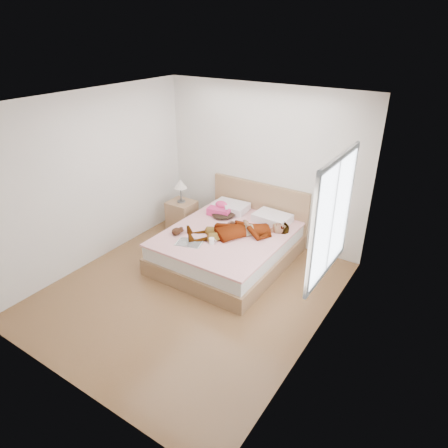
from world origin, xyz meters
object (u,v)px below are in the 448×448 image
at_px(magazine, 189,243).
at_px(bed, 230,243).
at_px(coffee_mug, 212,241).
at_px(phone, 226,208).
at_px(nightstand, 182,214).
at_px(woman, 240,228).
at_px(towel, 221,209).
at_px(plush_toy, 177,231).

bearing_deg(magazine, bed, 66.81).
height_order(magazine, coffee_mug, coffee_mug).
bearing_deg(magazine, phone, 91.65).
xyz_separation_m(phone, nightstand, (-0.95, -0.01, -0.35)).
distance_m(bed, coffee_mug, 0.58).
height_order(woman, nightstand, nightstand).
bearing_deg(bed, coffee_mug, -90.49).
bearing_deg(coffee_mug, towel, 116.59).
bearing_deg(plush_toy, towel, 82.24).
bearing_deg(plush_toy, bed, 42.40).
xyz_separation_m(magazine, plush_toy, (-0.32, 0.12, 0.05)).
bearing_deg(bed, plush_toy, -137.60).
xyz_separation_m(phone, plush_toy, (-0.29, -0.93, -0.11)).
distance_m(magazine, coffee_mug, 0.34).
bearing_deg(bed, towel, 137.47).
bearing_deg(woman, bed, -141.44).
bearing_deg(plush_toy, coffee_mug, 4.94).
xyz_separation_m(coffee_mug, nightstand, (-1.26, 0.86, -0.23)).
xyz_separation_m(phone, bed, (0.32, -0.37, -0.40)).
height_order(magazine, plush_toy, plush_toy).
relative_size(phone, nightstand, 0.09).
bearing_deg(bed, phone, 130.79).
distance_m(woman, nightstand, 1.53).
xyz_separation_m(woman, nightstand, (-1.45, 0.39, -0.29)).
xyz_separation_m(towel, magazine, (0.18, -1.11, -0.07)).
bearing_deg(phone, towel, 115.31).
distance_m(coffee_mug, plush_toy, 0.61).
xyz_separation_m(bed, towel, (-0.47, 0.43, 0.32)).
relative_size(phone, bed, 0.04).
distance_m(woman, magazine, 0.81).
xyz_separation_m(bed, coffee_mug, (-0.00, -0.50, 0.28)).
relative_size(towel, coffee_mug, 3.53).
distance_m(bed, towel, 0.72).
bearing_deg(nightstand, towel, 5.31).
relative_size(woman, nightstand, 1.63).
bearing_deg(plush_toy, magazine, -20.82).
relative_size(woman, bed, 0.77).
distance_m(towel, coffee_mug, 1.05).
xyz_separation_m(towel, coffee_mug, (0.47, -0.94, -0.04)).
xyz_separation_m(woman, phone, (-0.50, 0.40, 0.06)).
bearing_deg(plush_toy, woman, 33.73).
height_order(towel, nightstand, nightstand).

